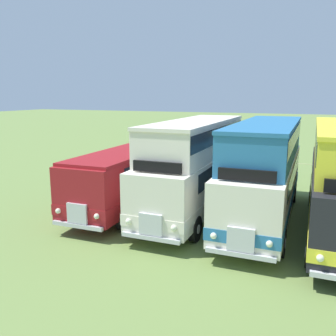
% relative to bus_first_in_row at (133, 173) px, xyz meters
% --- Properties ---
extents(ground_plane, '(200.00, 200.00, 0.00)m').
position_rel_bus_first_in_row_xyz_m(ground_plane, '(6.52, -0.06, -1.75)').
color(ground_plane, olive).
extents(bus_first_in_row, '(2.73, 9.76, 2.99)m').
position_rel_bus_first_in_row_xyz_m(bus_first_in_row, '(0.00, 0.00, 0.00)').
color(bus_first_in_row, maroon).
rests_on(bus_first_in_row, ground).
extents(bus_second_in_row, '(2.66, 10.31, 4.49)m').
position_rel_bus_first_in_row_xyz_m(bus_second_in_row, '(3.26, 0.35, 0.72)').
color(bus_second_in_row, silver).
rests_on(bus_second_in_row, ground).
extents(bus_third_in_row, '(2.69, 10.83, 4.49)m').
position_rel_bus_first_in_row_xyz_m(bus_third_in_row, '(6.52, 0.45, 0.72)').
color(bus_third_in_row, silver).
rests_on(bus_third_in_row, ground).
extents(rope_fence_line, '(19.12, 0.08, 1.05)m').
position_rel_bus_first_in_row_xyz_m(rope_fence_line, '(6.52, 10.57, -1.07)').
color(rope_fence_line, '#8C704C').
rests_on(rope_fence_line, ground).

